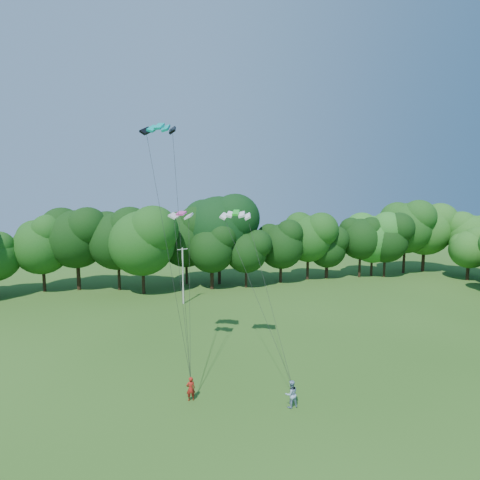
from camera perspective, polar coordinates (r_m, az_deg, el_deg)
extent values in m
plane|color=#2A5316|center=(24.44, 5.15, -27.81)|extent=(160.00, 160.00, 0.00)
cylinder|color=silver|center=(48.02, -8.69, -5.45)|extent=(0.18, 0.18, 7.22)
cube|color=silver|center=(47.39, -8.77, -1.40)|extent=(1.35, 0.66, 0.08)
imported|color=#A51E15|center=(27.47, -7.52, -21.54)|extent=(0.64, 0.45, 1.67)
imported|color=#92A9CB|center=(26.73, 7.80, -22.22)|extent=(0.99, 0.82, 1.83)
cube|color=#05A397|center=(28.22, -12.21, 16.57)|extent=(2.63, 1.85, 0.63)
cube|color=green|center=(29.95, -0.65, 4.18)|extent=(2.61, 1.83, 0.45)
cube|color=#DE3D9B|center=(29.48, -8.95, 4.05)|extent=(2.04, 1.57, 0.33)
cylinder|color=black|center=(58.21, -3.17, -3.91)|extent=(0.51, 0.51, 5.73)
ellipsoid|color=black|center=(57.25, -3.23, 3.53)|extent=(11.46, 11.46, 12.50)
cylinder|color=#382516|center=(67.58, 19.42, -3.35)|extent=(0.47, 0.47, 4.37)
ellipsoid|color=#23661F|center=(66.81, 19.63, 1.51)|extent=(8.73, 8.73, 9.53)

